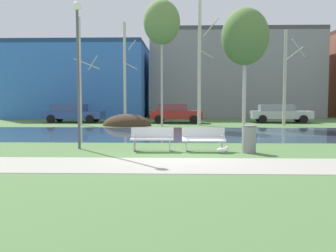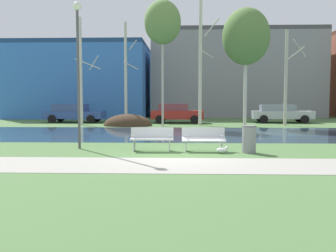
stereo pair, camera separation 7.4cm
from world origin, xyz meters
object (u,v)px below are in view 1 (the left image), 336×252
parked_sedan_second_red (176,113)px  parked_hatch_third_silver (279,113)px  streetlamp (78,52)px  bench_left (152,138)px  bench_right (204,138)px  parked_van_nearest_blue (73,113)px  trash_bin (249,139)px  seagull (223,150)px

parked_sedan_second_red → parked_hatch_third_silver: (8.21, 0.59, -0.03)m
streetlamp → bench_left: bearing=-10.3°
parked_sedan_second_red → bench_right: bearing=-85.6°
streetlamp → parked_hatch_third_silver: 19.71m
bench_left → parked_van_nearest_blue: (-7.51, 15.85, 0.30)m
parked_hatch_third_silver → streetlamp: bearing=-127.3°
bench_right → streetlamp: size_ratio=0.29×
streetlamp → parked_sedan_second_red: bearing=76.4°
bench_left → parked_sedan_second_red: bearing=87.3°
trash_bin → parked_van_nearest_blue: parked_van_nearest_blue is taller
bench_right → parked_sedan_second_red: 15.46m
bench_right → bench_left: bearing=180.0°
parked_van_nearest_blue → seagull: bearing=-58.5°
bench_left → parked_van_nearest_blue: 17.54m
bench_right → seagull: (0.64, -0.57, -0.34)m
bench_left → seagull: size_ratio=3.50×
seagull → parked_van_nearest_blue: bearing=121.5°
bench_left → streetlamp: 4.36m
trash_bin → parked_hatch_third_silver: (5.43, 16.37, 0.24)m
trash_bin → parked_van_nearest_blue: size_ratio=0.21×
trash_bin → seagull: 1.06m
bench_left → streetlamp: streetlamp is taller
bench_right → seagull: bench_right is taller
parked_van_nearest_blue → parked_sedan_second_red: (8.25, -0.43, 0.02)m
seagull → parked_van_nearest_blue: parked_van_nearest_blue is taller
bench_left → bench_right: (1.91, 0.00, 0.00)m
trash_bin → parked_sedan_second_red: parked_sedan_second_red is taller
trash_bin → parked_van_nearest_blue: (-11.04, 16.21, 0.26)m
seagull → parked_sedan_second_red: bearing=96.5°
bench_left → parked_hatch_third_silver: 18.34m
seagull → parked_sedan_second_red: (-1.82, 15.99, 0.66)m
parked_van_nearest_blue → parked_sedan_second_red: parked_sedan_second_red is taller
bench_right → parked_sedan_second_red: bearing=94.4°
parked_van_nearest_blue → parked_hatch_third_silver: (16.46, 0.16, -0.02)m
bench_right → parked_hatch_third_silver: parked_hatch_third_silver is taller
parked_sedan_second_red → streetlamp: bearing=-103.6°
bench_right → trash_bin: (1.61, -0.36, 0.04)m
trash_bin → parked_hatch_third_silver: 17.25m
bench_left → streetlamp: bearing=169.7°
parked_van_nearest_blue → trash_bin: bearing=-55.8°
parked_sedan_second_red → parked_hatch_third_silver: 8.24m
trash_bin → streetlamp: bearing=172.1°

